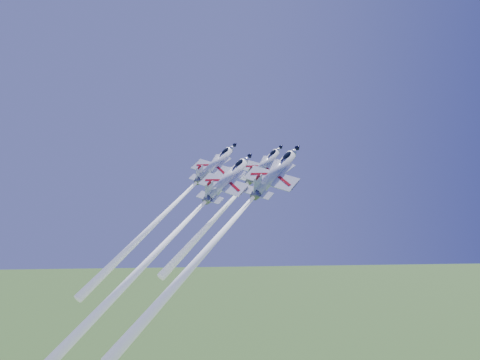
{
  "coord_description": "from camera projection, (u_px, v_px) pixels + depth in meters",
  "views": [
    {
      "loc": [
        -7.18,
        -112.89,
        83.12
      ],
      "look_at": [
        0.0,
        0.0,
        78.89
      ],
      "focal_mm": 40.0,
      "sensor_mm": 36.0,
      "label": 1
    }
  ],
  "objects": [
    {
      "name": "jet_slot",
      "position": [
        171.0,
        237.0,
        98.48
      ],
      "size": [
        27.94,
        35.29,
        38.99
      ],
      "rotation": [
        0.62,
        0.23,
        -0.64
      ],
      "color": "white"
    },
    {
      "name": "jet_left",
      "position": [
        172.0,
        206.0,
        106.81
      ],
      "size": [
        23.77,
        29.78,
        32.78
      ],
      "rotation": [
        0.62,
        0.23,
        -0.64
      ],
      "color": "white"
    },
    {
      "name": "jet_lead",
      "position": [
        232.0,
        200.0,
        111.95
      ],
      "size": [
        21.84,
        27.02,
        29.57
      ],
      "rotation": [
        0.62,
        0.23,
        -0.64
      ],
      "color": "white"
    },
    {
      "name": "jet_right",
      "position": [
        225.0,
        229.0,
        98.44
      ],
      "size": [
        28.88,
        36.16,
        39.8
      ],
      "rotation": [
        0.62,
        0.23,
        -0.64
      ],
      "color": "white"
    }
  ]
}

